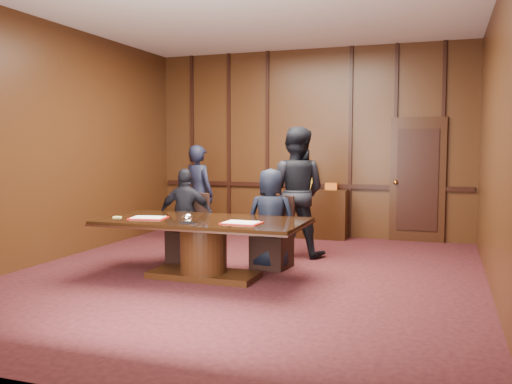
% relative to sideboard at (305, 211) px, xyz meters
% --- Properties ---
extents(room, '(7.00, 7.04, 3.50)m').
position_rel_sideboard_xyz_m(room, '(0.07, -3.12, 1.24)').
color(room, black).
rests_on(room, ground).
extents(sideboard, '(1.60, 0.45, 1.54)m').
position_rel_sideboard_xyz_m(sideboard, '(0.00, 0.00, 0.00)').
color(sideboard, black).
rests_on(sideboard, ground).
extents(conference_table, '(2.62, 1.32, 0.76)m').
position_rel_sideboard_xyz_m(conference_table, '(-0.44, -3.52, 0.02)').
color(conference_table, black).
rests_on(conference_table, ground).
extents(folder_left, '(0.52, 0.41, 0.02)m').
position_rel_sideboard_xyz_m(folder_left, '(-1.15, -3.67, 0.28)').
color(folder_left, '#9E130E').
rests_on(folder_left, conference_table).
extents(folder_right, '(0.47, 0.35, 0.02)m').
position_rel_sideboard_xyz_m(folder_right, '(0.15, -3.70, 0.28)').
color(folder_right, '#9E130E').
rests_on(folder_right, conference_table).
extents(inkstand, '(0.20, 0.14, 0.12)m').
position_rel_sideboard_xyz_m(inkstand, '(-0.44, -3.97, 0.33)').
color(inkstand, white).
rests_on(inkstand, conference_table).
extents(notepad, '(0.11, 0.09, 0.01)m').
position_rel_sideboard_xyz_m(notepad, '(-1.57, -3.74, 0.28)').
color(notepad, '#DCCE6B').
rests_on(notepad, conference_table).
extents(chair_left, '(0.53, 0.53, 0.99)m').
position_rel_sideboard_xyz_m(chair_left, '(-1.09, -2.64, -0.19)').
color(chair_left, black).
rests_on(chair_left, ground).
extents(chair_right, '(0.53, 0.53, 0.99)m').
position_rel_sideboard_xyz_m(chair_right, '(0.21, -2.64, -0.19)').
color(chair_right, black).
rests_on(chair_right, ground).
extents(signatory_left, '(0.86, 0.53, 1.37)m').
position_rel_sideboard_xyz_m(signatory_left, '(-1.09, -2.72, 0.20)').
color(signatory_left, black).
rests_on(signatory_left, ground).
extents(signatory_right, '(0.73, 0.53, 1.39)m').
position_rel_sideboard_xyz_m(signatory_right, '(0.21, -2.72, 0.21)').
color(signatory_right, black).
rests_on(signatory_right, ground).
extents(witness_left, '(0.72, 0.59, 1.71)m').
position_rel_sideboard_xyz_m(witness_left, '(-1.60, -1.20, 0.37)').
color(witness_left, black).
rests_on(witness_left, ground).
extents(witness_right, '(0.98, 0.77, 1.98)m').
position_rel_sideboard_xyz_m(witness_right, '(0.29, -1.74, 0.51)').
color(witness_right, black).
rests_on(witness_right, ground).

